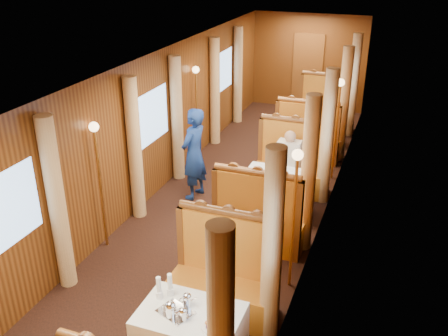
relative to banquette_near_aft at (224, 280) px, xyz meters
The scene contains 44 objects.
floor 2.63m from the banquette_near_aft, 106.79° to the left, with size 3.00×12.00×0.01m, color black, non-canonical shape.
ceiling 3.32m from the banquette_near_aft, 106.79° to the left, with size 3.00×12.00×0.01m, color silver, non-canonical shape.
wall_far 8.56m from the banquette_near_aft, 95.05° to the left, with size 3.00×2.50×0.01m, color brown, non-canonical shape.
wall_left 3.45m from the banquette_near_aft, 132.15° to the left, with size 12.00×2.50×0.01m, color brown, non-canonical shape.
wall_right 2.72m from the banquette_near_aft, 73.21° to the left, with size 12.00×2.50×0.01m, color brown, non-canonical shape.
doorway_far 8.51m from the banquette_near_aft, 95.07° to the left, with size 0.80×0.04×2.00m, color brown.
banquette_near_aft is the anchor object (origin of this frame).
table_mid 2.49m from the banquette_near_aft, 90.00° to the left, with size 1.05×0.72×0.75m, color white.
banquette_mid_fwd 1.47m from the banquette_near_aft, 90.00° to the left, with size 1.30×0.55×1.34m.
banquette_mid_aft 3.50m from the banquette_near_aft, 90.00° to the left, with size 1.30×0.55×1.34m.
table_far 5.99m from the banquette_near_aft, 90.00° to the left, with size 1.05×0.72×0.75m, color white.
banquette_far_fwd 4.97m from the banquette_near_aft, 90.00° to the left, with size 1.30×0.55×1.34m.
banquette_far_aft 7.00m from the banquette_near_aft, 90.00° to the left, with size 1.30×0.55×1.34m.
tea_tray 1.12m from the banquette_near_aft, 97.21° to the right, with size 0.34×0.26×0.01m, color silver.
teapot_left 1.22m from the banquette_near_aft, 97.27° to the right, with size 0.18×0.14×0.15m, color silver, non-canonical shape.
teapot_right 1.20m from the banquette_near_aft, 90.82° to the right, with size 0.14×0.11×0.11m, color silver, non-canonical shape.
teapot_back 1.01m from the banquette_near_aft, 93.88° to the right, with size 0.15×0.11×0.12m, color silver, non-canonical shape.
fruit_plate 1.21m from the banquette_near_aft, 75.40° to the right, with size 0.23×0.23×0.05m.
cup_inboard 1.09m from the banquette_near_aft, 112.91° to the right, with size 0.08×0.08×0.26m.
cup_outboard 0.98m from the banquette_near_aft, 110.06° to the right, with size 0.08×0.08×0.26m.
rose_vase_mid 2.56m from the banquette_near_aft, 90.29° to the left, with size 0.06×0.06×0.36m.
rose_vase_far 6.00m from the banquette_near_aft, 90.35° to the left, with size 0.06×0.06×0.36m.
window_left_near 2.66m from the banquette_near_aft, 155.59° to the right, with size 1.20×0.90×0.01m, color #84ADE0, non-canonical shape.
curtain_left_near_b 2.27m from the banquette_near_aft, behind, with size 0.22×0.22×2.35m, color #E4B274.
window_right_near 1.62m from the banquette_near_aft, 54.07° to the right, with size 1.20×0.90×0.01m, color #84ADE0, non-canonical shape.
curtain_right_near_b 1.01m from the banquette_near_aft, 20.40° to the right, with size 0.22×0.22×2.35m, color #E4B274.
window_left_mid 3.50m from the banquette_near_aft, 131.96° to the left, with size 1.20×0.90×0.01m, color #84ADE0, non-canonical shape.
curtain_left_mid_a 2.83m from the banquette_near_aft, 141.31° to the left, with size 0.22×0.22×2.35m, color #E4B274.
curtain_left_mid_b 3.97m from the banquette_near_aft, 123.11° to the left, with size 0.22×0.22×2.35m, color #E4B274.
window_right_mid 2.79m from the banquette_near_aft, 73.53° to the left, with size 1.20×0.90×0.01m, color #84ADE0, non-canonical shape.
curtain_right_mid_a 1.97m from the banquette_near_aft, 69.73° to the left, with size 0.22×0.22×2.35m, color #E4B274.
curtain_right_mid_b 3.41m from the banquette_near_aft, 79.08° to the left, with size 0.22×0.22×2.35m, color #E4B274.
window_left_far 6.47m from the banquette_near_aft, 110.47° to the left, with size 1.20×0.90×0.01m, color #84ADE0, non-canonical shape.
curtain_left_far_a 5.67m from the banquette_near_aft, 112.25° to the left, with size 0.22×0.22×2.35m, color #E4B274.
curtain_left_far_b 7.13m from the banquette_near_aft, 107.48° to the left, with size 0.22×0.22×2.35m, color #E4B274.
window_right_far 6.12m from the banquette_near_aft, 83.00° to the left, with size 1.20×0.90×0.01m, color #84ADE0, non-canonical shape.
curtain_right_far_a 5.30m from the banquette_near_aft, 83.10° to the left, with size 0.22×0.22×2.35m, color #E4B274.
curtain_right_far_b 6.84m from the banquette_near_aft, 84.68° to the left, with size 0.22×0.22×2.35m, color #E4B274.
sconce_left_fore 2.47m from the banquette_near_aft, 161.11° to the left, with size 0.14×0.14×1.95m.
sconce_right_fore 1.37m from the banquette_near_aft, 48.54° to the left, with size 0.14×0.14×1.95m.
sconce_left_aft 4.85m from the banquette_near_aft, 116.91° to the left, with size 0.14×0.14×1.95m.
sconce_right_aft 4.39m from the banquette_near_aft, 81.28° to the left, with size 0.14×0.14×1.95m.
steward 3.07m from the banquette_near_aft, 120.10° to the left, with size 0.60×0.39×1.64m, color navy.
passenger 3.27m from the banquette_near_aft, 90.00° to the left, with size 0.40×0.44×0.76m.
Camera 1 is at (2.45, -7.11, 4.17)m, focal length 40.00 mm.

